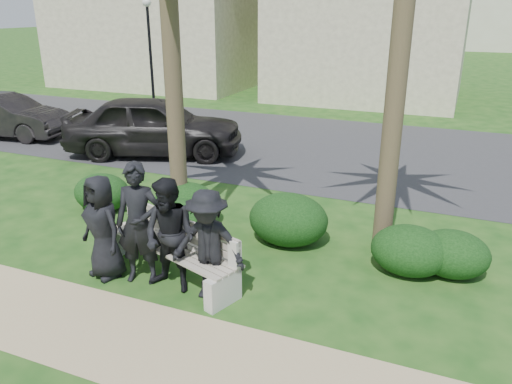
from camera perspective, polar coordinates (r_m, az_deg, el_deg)
ground at (r=7.93m, az=-4.97°, el=-9.58°), size 160.00×160.00×0.00m
footpath at (r=6.66m, az=-12.39°, el=-16.59°), size 30.00×1.60×0.01m
asphalt_street at (r=14.96m, az=9.24°, el=4.84°), size 160.00×8.00×0.01m
stucco_bldg_left at (r=28.48m, az=-10.41°, el=19.55°), size 10.40×8.40×7.30m
stucco_bldg_right at (r=24.43m, az=13.31°, el=19.26°), size 8.40×8.40×7.30m
street_lamp at (r=21.84m, az=-12.13°, el=17.36°), size 0.36×0.36×4.29m
park_bench at (r=7.88m, az=-9.91°, el=-6.68°), size 2.76×1.39×0.90m
man_a at (r=7.93m, az=-17.14°, el=-3.84°), size 0.92×0.74×1.64m
man_b at (r=7.59m, az=-13.26°, el=-3.56°), size 0.78×0.61×1.88m
man_c at (r=7.29m, az=-9.78°, el=-5.01°), size 0.89×0.72×1.72m
man_d at (r=7.05m, az=-5.50°, el=-6.06°), size 1.13×0.75×1.64m
hedge_a at (r=10.74m, az=-17.21°, el=0.08°), size 1.19×0.98×0.77m
hedge_b at (r=9.17m, az=-8.38°, el=-2.89°), size 1.10×0.91×0.72m
hedge_c at (r=9.68m, az=-8.05°, el=-1.22°), size 1.28×1.06×0.84m
hedge_d at (r=8.82m, az=3.72°, el=-2.96°), size 1.42×1.17×0.93m
hedge_e at (r=8.22m, az=17.18°, el=-6.24°), size 1.21×1.00×0.79m
hedge_f at (r=8.38m, az=21.53°, el=-6.44°), size 1.14×0.94×0.74m
car_a at (r=14.34m, az=-11.57°, el=7.45°), size 5.26×3.48×1.66m
car_b at (r=17.94m, az=-26.67°, el=7.74°), size 4.22×1.97×1.34m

